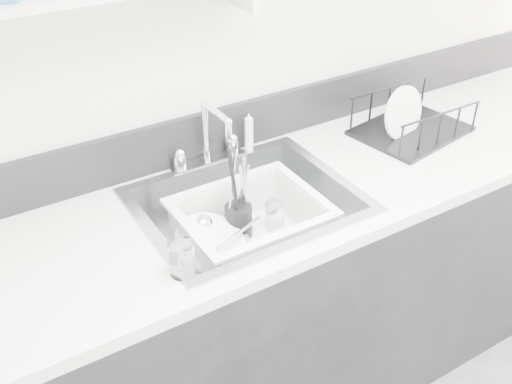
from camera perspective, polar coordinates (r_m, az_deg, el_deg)
counter_run at (r=2.07m, az=-0.74°, el=-11.42°), size 3.20×0.62×0.92m
backsplash at (r=1.96m, az=-5.37°, el=5.30°), size 3.20×0.02×0.16m
sink at (r=1.82m, az=-0.82°, el=-3.18°), size 0.64×0.52×0.20m
faucet at (r=1.92m, az=-4.63°, el=4.16°), size 0.26×0.18×0.23m
side_sprayer at (r=1.99m, az=-0.68°, el=5.71°), size 0.03×0.03×0.14m
wash_tub at (r=1.81m, az=-0.51°, el=-3.47°), size 0.52×0.47×0.17m
plate_stack at (r=1.79m, az=-4.07°, el=-5.44°), size 0.26×0.26×0.10m
utensil_cup at (r=1.85m, az=-1.70°, el=-2.56°), size 0.09×0.09×0.29m
ladle at (r=1.81m, az=-3.13°, el=-4.38°), size 0.24×0.30×0.08m
tumbler_in_tub at (r=1.90m, az=1.79°, el=-2.27°), size 0.08×0.08×0.09m
tumbler_counter at (r=1.50m, az=-7.09°, el=-6.34°), size 0.08×0.08×0.09m
dish_rack at (r=2.18m, az=14.72°, el=7.10°), size 0.42×0.35×0.13m
bowl_small at (r=1.83m, az=3.05°, el=-4.85°), size 0.15×0.15×0.04m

